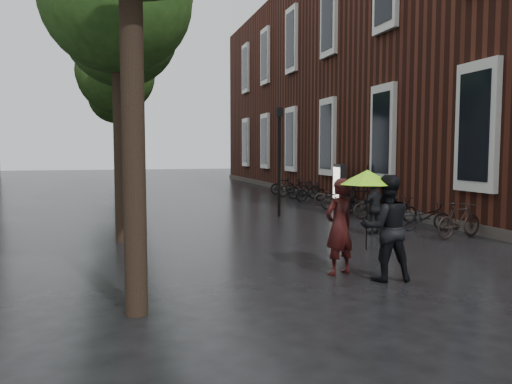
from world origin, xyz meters
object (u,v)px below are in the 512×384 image
object	(u,v)px
person_burgundy	(339,227)
pedestrian_walking	(375,208)
ad_lightbox	(339,186)
person_black	(386,228)
parked_bicycles	(341,198)
lamp_post	(279,151)

from	to	relation	value
person_burgundy	pedestrian_walking	size ratio (longest dim) A/B	1.22
ad_lightbox	person_burgundy	bearing A→B (deg)	-104.09
pedestrian_walking	person_black	bearing A→B (deg)	48.98
person_burgundy	ad_lightbox	world-z (taller)	person_burgundy
person_burgundy	ad_lightbox	xyz separation A→B (m)	(4.99, 10.49, -0.02)
parked_bicycles	person_black	bearing A→B (deg)	-111.62
pedestrian_walking	lamp_post	bearing A→B (deg)	-86.91
person_black	pedestrian_walking	size ratio (longest dim) A/B	1.28
lamp_post	pedestrian_walking	bearing A→B (deg)	-73.09
ad_lightbox	lamp_post	xyz separation A→B (m)	(-3.39, -2.21, 1.45)
ad_lightbox	lamp_post	world-z (taller)	lamp_post
pedestrian_walking	parked_bicycles	distance (m)	6.27
person_black	ad_lightbox	size ratio (longest dim) A/B	1.07
person_burgundy	person_black	distance (m)	0.88
person_burgundy	pedestrian_walking	xyz separation A→B (m)	(2.94, 3.88, -0.17)
person_burgundy	person_black	xyz separation A→B (m)	(0.63, -0.61, 0.04)
person_black	parked_bicycles	xyz separation A→B (m)	(4.15, 10.47, -0.50)
lamp_post	person_burgundy	bearing A→B (deg)	-100.92
person_burgundy	lamp_post	size ratio (longest dim) A/B	0.47
pedestrian_walking	parked_bicycles	bearing A→B (deg)	-120.93
parked_bicycles	ad_lightbox	xyz separation A→B (m)	(0.21, 0.63, 0.44)
person_burgundy	lamp_post	distance (m)	8.55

